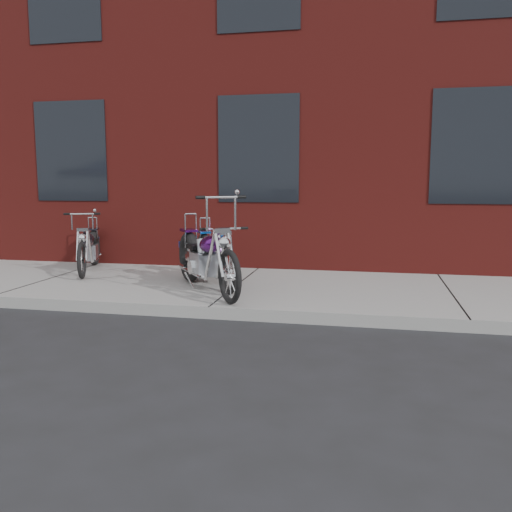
# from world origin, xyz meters

# --- Properties ---
(ground) EXTENTS (120.00, 120.00, 0.00)m
(ground) POSITION_xyz_m (0.00, 0.00, 0.00)
(ground) COLOR #28282B
(ground) RESTS_ON ground
(sidewalk) EXTENTS (22.00, 3.00, 0.15)m
(sidewalk) POSITION_xyz_m (0.00, 1.50, 0.07)
(sidewalk) COLOR #A19B94
(sidewalk) RESTS_ON ground
(building_brick) EXTENTS (22.00, 10.00, 8.00)m
(building_brick) POSITION_xyz_m (0.00, 8.00, 4.00)
(building_brick) COLOR maroon
(building_brick) RESTS_ON ground
(chopper_purple) EXTENTS (1.48, 1.99, 1.33)m
(chopper_purple) POSITION_xyz_m (-0.32, 0.95, 0.58)
(chopper_purple) COLOR black
(chopper_purple) RESTS_ON sidewalk
(chopper_blue) EXTENTS (1.16, 1.92, 0.94)m
(chopper_blue) POSITION_xyz_m (-0.35, 1.48, 0.54)
(chopper_blue) COLOR black
(chopper_blue) RESTS_ON sidewalk
(chopper_third) EXTENTS (0.82, 1.91, 1.02)m
(chopper_third) POSITION_xyz_m (-2.74, 2.14, 0.51)
(chopper_third) COLOR black
(chopper_third) RESTS_ON sidewalk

